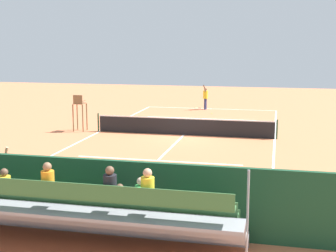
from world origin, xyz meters
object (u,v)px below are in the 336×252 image
at_px(tennis_net, 184,126).
at_px(bleacher_stand, 66,211).
at_px(line_judge, 2,176).
at_px(equipment_bag, 117,216).
at_px(tennis_player, 205,96).
at_px(umpire_chair, 79,109).
at_px(tennis_racket, 197,108).
at_px(courtside_bench, 172,206).
at_px(tennis_ball_near, 212,114).

distance_m(tennis_net, bleacher_stand, 15.40).
relative_size(bleacher_stand, line_judge, 4.70).
distance_m(equipment_bag, tennis_player, 23.96).
bearing_deg(tennis_player, bleacher_stand, 90.74).
relative_size(umpire_chair, tennis_racket, 3.72).
xyz_separation_m(tennis_net, tennis_racket, (1.15, -11.20, -0.49)).
bearing_deg(umpire_chair, tennis_net, -178.63).
xyz_separation_m(bleacher_stand, equipment_bag, (-0.66, -1.99, -0.81)).
bearing_deg(tennis_player, courtside_bench, 96.29).
relative_size(bleacher_stand, tennis_ball_near, 137.27).
bearing_deg(tennis_player, tennis_net, 91.99).
distance_m(courtside_bench, equipment_bag, 1.67).
bearing_deg(tennis_ball_near, courtside_bench, 94.80).
distance_m(tennis_net, courtside_bench, 13.46).
relative_size(bleacher_stand, equipment_bag, 10.07).
xyz_separation_m(tennis_racket, line_judge, (2.14, 24.24, 1.00)).
relative_size(tennis_net, tennis_racket, 17.89).
bearing_deg(line_judge, tennis_racket, -95.04).
height_order(tennis_net, courtside_bench, tennis_net).
bearing_deg(tennis_net, equipment_bag, 92.72).
distance_m(bleacher_stand, courtside_bench, 3.15).
bearing_deg(line_judge, tennis_net, -104.15).
bearing_deg(courtside_bench, bleacher_stand, 42.88).
relative_size(courtside_bench, tennis_racket, 3.13).
distance_m(courtside_bench, line_judge, 5.57).
height_order(equipment_bag, tennis_player, tennis_player).
distance_m(bleacher_stand, umpire_chair, 16.45).
xyz_separation_m(tennis_ball_near, line_judge, (3.73, 21.32, 0.98)).
distance_m(bleacher_stand, equipment_bag, 2.25).
relative_size(tennis_player, line_judge, 1.00).
bearing_deg(tennis_ball_near, tennis_player, -70.04).
distance_m(umpire_chair, tennis_racket, 12.49).
height_order(equipment_bag, line_judge, line_judge).
xyz_separation_m(umpire_chair, tennis_racket, (-5.05, -11.35, -1.30)).
relative_size(umpire_chair, tennis_player, 1.11).
bearing_deg(line_judge, tennis_player, -97.07).
distance_m(equipment_bag, line_judge, 4.03).
height_order(tennis_net, tennis_player, tennis_player).
height_order(umpire_chair, tennis_racket, umpire_chair).
xyz_separation_m(tennis_net, umpire_chair, (6.20, 0.15, 0.81)).
distance_m(tennis_player, tennis_racket, 1.44).
height_order(tennis_racket, line_judge, line_judge).
bearing_deg(equipment_bag, tennis_racket, -85.85).
bearing_deg(bleacher_stand, tennis_ball_near, -91.15).
distance_m(bleacher_stand, tennis_ball_near, 23.70).
xyz_separation_m(tennis_net, bleacher_stand, (0.03, 15.39, 0.49)).
relative_size(tennis_ball_near, line_judge, 0.03).
xyz_separation_m(umpire_chair, tennis_player, (-5.83, -10.67, -0.30)).
height_order(tennis_net, umpire_chair, umpire_chair).
bearing_deg(line_judge, equipment_bag, 174.75).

